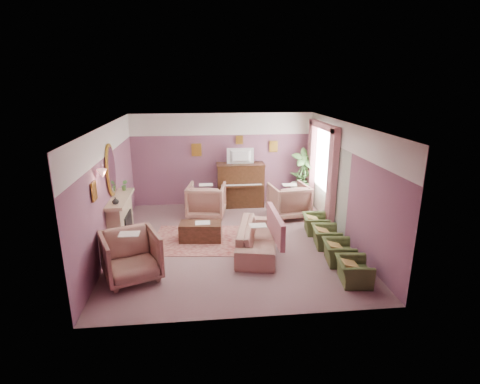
{
  "coord_description": "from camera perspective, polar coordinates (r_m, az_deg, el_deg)",
  "views": [
    {
      "loc": [
        -0.67,
        -8.25,
        3.75
      ],
      "look_at": [
        0.25,
        0.4,
        1.13
      ],
      "focal_mm": 28.0,
      "sensor_mm": 36.0,
      "label": 1
    }
  ],
  "objects": [
    {
      "name": "mirror_glass",
      "position": [
        8.9,
        -18.93,
        3.19
      ],
      "size": [
        0.01,
        0.6,
        1.06
      ],
      "primitive_type": "ellipsoid",
      "color": "white",
      "rests_on": "wall_left"
    },
    {
      "name": "floral_armchair_front",
      "position": [
        7.61,
        -16.29,
        -9.01
      ],
      "size": [
        1.01,
        1.01,
        1.05
      ],
      "primitive_type": "imported",
      "color": "#9E7564",
      "rests_on": "floor"
    },
    {
      "name": "mirror_frame",
      "position": [
        8.91,
        -19.09,
        3.18
      ],
      "size": [
        0.04,
        0.72,
        1.2
      ],
      "primitive_type": "ellipsoid",
      "color": "gold",
      "rests_on": "wall_left"
    },
    {
      "name": "print_back_left",
      "position": [
        11.39,
        -6.64,
        6.39
      ],
      "size": [
        0.3,
        0.03,
        0.38
      ],
      "primitive_type": "cube",
      "color": "gold",
      "rests_on": "wall_back"
    },
    {
      "name": "curtain_left",
      "position": [
        9.78,
        13.83,
        1.77
      ],
      "size": [
        0.16,
        0.34,
        2.6
      ],
      "primitive_type": "cube",
      "color": "#A9636D",
      "rests_on": "floor"
    },
    {
      "name": "palm_plant",
      "position": [
        11.52,
        9.69,
        3.02
      ],
      "size": [
        0.76,
        0.76,
        1.44
      ],
      "primitive_type": "imported",
      "color": "#487F3B",
      "rests_on": "palm_pot"
    },
    {
      "name": "window_blind",
      "position": [
        10.56,
        12.74,
        5.17
      ],
      "size": [
        0.03,
        1.4,
        1.8
      ],
      "primitive_type": "cube",
      "color": "silver",
      "rests_on": "wall_right"
    },
    {
      "name": "floral_armchair_right",
      "position": [
        10.63,
        7.45,
        -1.03
      ],
      "size": [
        1.01,
        1.01,
        1.05
      ],
      "primitive_type": "imported",
      "color": "#9E7564",
      "rests_on": "floor"
    },
    {
      "name": "sofa",
      "position": [
        8.5,
        2.73,
        -6.25
      ],
      "size": [
        0.71,
        2.13,
        0.86
      ],
      "primitive_type": "imported",
      "color": "#9E7564",
      "rests_on": "floor"
    },
    {
      "name": "floor",
      "position": [
        9.09,
        -1.28,
        -7.61
      ],
      "size": [
        5.5,
        6.0,
        0.01
      ],
      "primitive_type": "cube",
      "color": "#7E5D60",
      "rests_on": "ground"
    },
    {
      "name": "wall_left",
      "position": [
        8.83,
        -19.43,
        0.34
      ],
      "size": [
        0.02,
        6.0,
        2.8
      ],
      "primitive_type": "cube",
      "color": "#623E5D",
      "rests_on": "floor"
    },
    {
      "name": "piano",
      "position": [
        11.42,
        0.06,
        1.02
      ],
      "size": [
        1.4,
        0.6,
        1.3
      ],
      "primitive_type": "cube",
      "color": "#382011",
      "rests_on": "floor"
    },
    {
      "name": "olive_chair_c",
      "position": [
        8.98,
        12.97,
        -6.23
      ],
      "size": [
        0.5,
        0.71,
        0.62
      ],
      "primitive_type": "imported",
      "color": "#47582C",
      "rests_on": "floor"
    },
    {
      "name": "print_back_right",
      "position": [
        11.6,
        5.12,
        6.92
      ],
      "size": [
        0.26,
        0.03,
        0.34
      ],
      "primitive_type": "cube",
      "color": "gold",
      "rests_on": "wall_back"
    },
    {
      "name": "wall_right",
      "position": [
        9.24,
        15.92,
        1.37
      ],
      "size": [
        0.02,
        6.0,
        2.8
      ],
      "primitive_type": "cube",
      "color": "#623E5D",
      "rests_on": "floor"
    },
    {
      "name": "palm_pot",
      "position": [
        11.76,
        9.48,
        -1.19
      ],
      "size": [
        0.34,
        0.34,
        0.34
      ],
      "primitive_type": "cylinder",
      "color": "brown",
      "rests_on": "floor"
    },
    {
      "name": "picture_rail_band",
      "position": [
        11.33,
        -2.66,
        10.29
      ],
      "size": [
        5.5,
        0.01,
        0.65
      ],
      "primitive_type": "cube",
      "color": "white",
      "rests_on": "wall_back"
    },
    {
      "name": "hearth",
      "position": [
        9.4,
        -16.19,
        -7.39
      ],
      "size": [
        0.55,
        1.5,
        0.02
      ],
      "primitive_type": "cube",
      "color": "tan",
      "rests_on": "floor"
    },
    {
      "name": "side_plant_small",
      "position": [
        11.55,
        9.79,
        1.93
      ],
      "size": [
        0.16,
        0.16,
        0.28
      ],
      "primitive_type": "imported",
      "color": "#487F3B",
      "rests_on": "side_table"
    },
    {
      "name": "pelmet",
      "position": [
        10.41,
        12.62,
        9.8
      ],
      "size": [
        0.16,
        2.2,
        0.16
      ],
      "primitive_type": "cube",
      "color": "#A9636D",
      "rests_on": "wall_right"
    },
    {
      "name": "piano_keys",
      "position": [
        11.06,
        0.26,
        1.08
      ],
      "size": [
        1.2,
        0.08,
        0.02
      ],
      "primitive_type": "cube",
      "color": "silver",
      "rests_on": "piano"
    },
    {
      "name": "sofa_throw",
      "position": [
        8.5,
        5.42,
        -5.06
      ],
      "size": [
        0.11,
        1.61,
        0.59
      ],
      "primitive_type": "cube",
      "color": "#A9636D",
      "rests_on": "sofa"
    },
    {
      "name": "mantel_vase",
      "position": [
        8.55,
        -18.46,
        -1.28
      ],
      "size": [
        0.16,
        0.16,
        0.16
      ],
      "primitive_type": "imported",
      "color": "white",
      "rests_on": "mantel_shelf"
    },
    {
      "name": "sconce_shade",
      "position": [
        7.85,
        -20.26,
        2.68
      ],
      "size": [
        0.2,
        0.2,
        0.16
      ],
      "primitive_type": "cone",
      "color": "#DA887D",
      "rests_on": "wall_left"
    },
    {
      "name": "print_back_mid",
      "position": [
        11.41,
        -0.09,
        7.94
      ],
      "size": [
        0.22,
        0.03,
        0.26
      ],
      "primitive_type": "cube",
      "color": "gold",
      "rests_on": "wall_back"
    },
    {
      "name": "fireplace_inset",
      "position": [
        9.27,
        -17.0,
        -5.2
      ],
      "size": [
        0.18,
        0.72,
        0.68
      ],
      "primitive_type": "cube",
      "color": "black",
      "rests_on": "floor"
    },
    {
      "name": "fire_ember",
      "position": [
        9.33,
        -16.66,
        -6.22
      ],
      "size": [
        0.06,
        0.54,
        0.1
      ],
      "primitive_type": "cube",
      "color": "red",
      "rests_on": "floor"
    },
    {
      "name": "ceiling",
      "position": [
        8.33,
        -1.41,
        10.21
      ],
      "size": [
        5.5,
        6.0,
        0.01
      ],
      "primitive_type": "cube",
      "color": "beige",
      "rests_on": "wall_back"
    },
    {
      "name": "wall_back",
      "position": [
        11.51,
        -2.59,
        4.97
      ],
      "size": [
        5.5,
        0.02,
        2.8
      ],
      "primitive_type": "cube",
      "color": "#623E5D",
      "rests_on": "floor"
    },
    {
      "name": "area_rug",
      "position": [
        9.23,
        -5.35,
        -7.25
      ],
      "size": [
        2.67,
        2.05,
        0.01
      ],
      "primitive_type": "cube",
      "rotation": [
        0.0,
        0.0,
        -0.1
      ],
      "color": "#9E5A53",
      "rests_on": "floor"
    },
    {
      "name": "side_table",
      "position": [
        11.74,
        8.98,
        -0.27
      ],
      "size": [
        0.52,
        0.52,
        0.7
      ],
      "primitive_type": "cylinder",
      "color": "silver",
      "rests_on": "floor"
    },
    {
      "name": "television",
      "position": [
        11.15,
        0.09,
        5.65
      ],
      "size": [
        0.8,
        0.12,
        0.48
      ],
      "primitive_type": "imported",
      "color": "black",
      "rests_on": "piano"
    },
    {
      "name": "mantel_shelf",
      "position": [
        9.05,
        -17.82,
        -0.97
      ],
      "size": [
        0.4,
        1.55,
        0.07
      ],
      "primitive_type": "cube",
      "color": "tan",
      "rests_on": "fireplace_surround"
    },
    {
      "name": "side_plant_big",
      "position": [
        11.6,
        9.1,
        2.19
      ],
      "size": [
        0.3,
        0.3,
        0.34
      ],
      "primitive_type": "imported",
      "color": "#487F3B",
      "rests_on": "side_table"
    },
    {
      "name": "floral_armchair_left",
      "position": [
        10.58,
        -5.14,
        -1.03
      ],
      "size": [
        1.01,
        1.01,
        1.05
      ],
      "primitive_type": "imported",
      "color": "#9E7564",
      "rests_on": "floor"
    },
    {
      "name": "stripe_panel",
      "position": [
        10.49,
        13.13,
        1.54
      ],
      "size": [
        0.01,
        3.0,
        2.15
      ],
      "primitive_type": "cube",
      "color": "#A1A99B",
      "rests_on": "wall_right"
    },
    {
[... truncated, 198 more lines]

